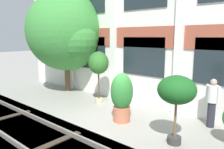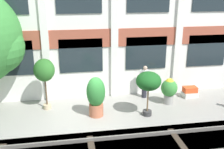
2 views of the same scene
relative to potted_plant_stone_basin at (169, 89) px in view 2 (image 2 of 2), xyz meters
name	(u,v)px [view 2 (image 2 of 2)]	position (x,y,z in m)	size (l,w,h in m)	color
ground_plane	(86,121)	(-4.16, -1.10, -0.77)	(80.00, 80.00, 0.00)	gray
apartment_facade	(79,18)	(-4.16, 1.69, 3.31)	(17.15, 0.64, 8.20)	silver
potted_plant_stone_basin	(169,89)	(0.00, 0.00, 0.00)	(0.80, 0.80, 1.31)	gray
potted_plant_square_trough	(190,92)	(1.40, 0.59, -0.50)	(0.82, 0.59, 0.55)	beige
potted_plant_terracotta_small	(148,82)	(-1.40, -1.04, 0.82)	(1.10, 1.10, 2.05)	#333333
potted_plant_ribbed_drum	(96,95)	(-3.66, -0.69, 0.21)	(0.83, 0.83, 1.82)	#B76647
potted_plant_tall_urn	(44,71)	(-5.89, 0.38, 1.09)	(0.95, 0.95, 2.45)	tan
resident_by_doorway	(145,81)	(-0.97, 0.93, 0.16)	(0.51, 0.34, 1.72)	#282833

